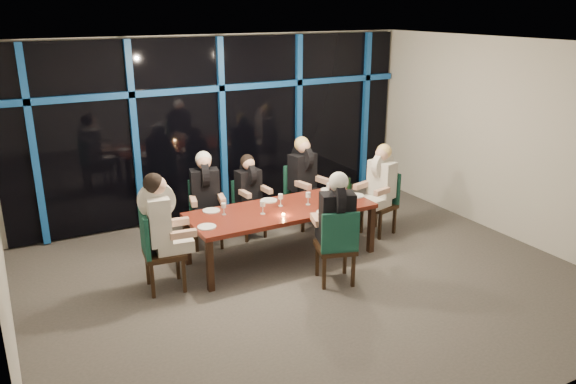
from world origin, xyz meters
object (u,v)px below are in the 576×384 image
chair_end_right (382,199)px  chair_near_mid (337,243)px  water_pitcher (333,195)px  dining_table (281,213)px  chair_far_mid (247,205)px  chair_far_right (300,192)px  diner_end_right (380,177)px  diner_far_mid (249,184)px  chair_end_left (156,247)px  wine_bottle (349,191)px  chair_far_left (206,209)px  diner_near_mid (336,211)px  diner_far_left (205,186)px  diner_far_right (304,169)px  diner_end_left (161,215)px

chair_end_right → chair_near_mid: bearing=-68.6°
water_pitcher → dining_table: bearing=-174.7°
chair_far_mid → chair_near_mid: bearing=-86.5°
chair_far_right → diner_end_right: (0.90, -0.91, 0.37)m
diner_far_mid → water_pitcher: 1.33m
chair_end_right → diner_far_mid: diner_far_mid is taller
chair_end_left → chair_near_mid: bearing=-108.6°
chair_end_right → chair_near_mid: chair_near_mid is taller
chair_far_right → water_pitcher: (-0.07, -1.08, 0.28)m
diner_end_right → wine_bottle: bearing=-88.9°
chair_far_left → diner_near_mid: diner_near_mid is taller
chair_far_right → chair_end_left: 2.90m
chair_end_left → diner_far_left: 1.49m
wine_bottle → chair_end_left: bearing=179.6°
chair_end_right → diner_far_mid: (-1.91, 0.82, 0.31)m
chair_end_left → wine_bottle: bearing=-84.1°
chair_near_mid → diner_far_mid: (-0.31, 1.98, 0.28)m
dining_table → diner_far_right: size_ratio=2.65×
chair_far_mid → wine_bottle: bearing=-50.0°
chair_near_mid → water_pitcher: size_ratio=5.28×
chair_far_mid → wine_bottle: (1.13, -1.12, 0.37)m
diner_end_left → water_pitcher: 2.53m
chair_end_right → chair_near_mid: (-1.60, -1.15, 0.03)m
chair_far_right → diner_end_right: 1.33m
dining_table → chair_far_mid: chair_far_mid is taller
chair_far_left → diner_end_left: size_ratio=0.96×
diner_near_mid → water_pitcher: bearing=-102.7°
chair_near_mid → diner_far_right: size_ratio=1.04×
chair_far_mid → chair_far_right: bearing=-5.5°
diner_far_right → diner_end_left: (-2.61, -1.02, 0.04)m
diner_far_mid → chair_end_right: bearing=-28.5°
dining_table → diner_far_right: diner_far_right is taller
chair_far_left → diner_end_left: (-0.97, -1.10, 0.45)m
diner_end_right → water_pitcher: size_ratio=4.92×
diner_end_right → diner_near_mid: size_ratio=0.96×
diner_far_right → diner_far_mid: bearing=167.5°
diner_near_mid → water_pitcher: 1.04m
chair_near_mid → diner_end_left: (-1.97, 0.95, 0.43)m
dining_table → water_pitcher: 0.82m
chair_far_mid → chair_far_right: size_ratio=0.89×
diner_near_mid → chair_far_mid: bearing=-62.1°
dining_table → diner_near_mid: size_ratio=2.60×
diner_far_left → wine_bottle: 2.10m
diner_far_left → water_pitcher: diner_far_left is taller
diner_far_left → water_pitcher: size_ratio=4.94×
chair_far_mid → chair_far_left: bearing=175.3°
dining_table → chair_end_right: chair_end_right is taller
diner_far_mid → chair_far_right: bearing=-0.8°
chair_far_mid → diner_end_left: bearing=-151.5°
dining_table → diner_far_mid: 0.94m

